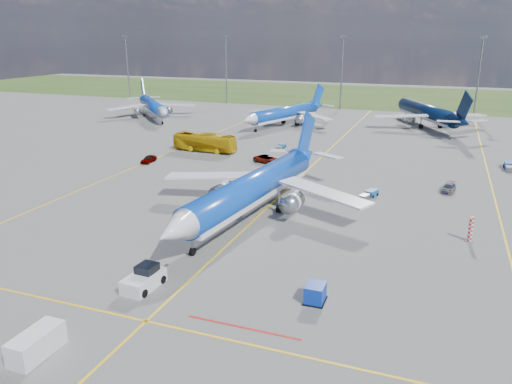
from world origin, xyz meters
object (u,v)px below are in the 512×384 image
(bg_jet_n, at_px, (426,126))
(main_airliner, at_px, (253,215))
(apron_bus, at_px, (205,142))
(baggage_tug_c, at_px, (281,146))
(pushback_tug, at_px, (144,279))
(uld_container, at_px, (315,293))
(service_car_b, at_px, (267,159))
(bg_jet_nnw, at_px, (285,126))
(service_car_c, at_px, (449,188))
(warning_post, at_px, (471,229))
(baggage_tug_e, at_px, (509,166))
(service_van, at_px, (36,344))
(bg_jet_nw, at_px, (154,118))
(service_car_a, at_px, (149,159))
(baggage_tug_w, at_px, (369,195))

(bg_jet_n, distance_m, main_airliner, 80.90)
(apron_bus, height_order, baggage_tug_c, apron_bus)
(pushback_tug, xyz_separation_m, uld_container, (15.89, 3.12, -0.03))
(uld_container, xyz_separation_m, service_car_b, (-20.95, 46.42, -0.10))
(main_airliner, bearing_deg, bg_jet_nnw, 110.61)
(bg_jet_nnw, bearing_deg, service_car_c, -29.61)
(warning_post, xyz_separation_m, main_airliner, (-26.79, -0.72, -1.50))
(bg_jet_n, bearing_deg, baggage_tug_e, 84.21)
(main_airliner, height_order, service_car_b, main_airliner)
(service_car_c, bearing_deg, bg_jet_n, 104.36)
(warning_post, height_order, service_van, warning_post)
(warning_post, distance_m, bg_jet_nw, 105.56)
(bg_jet_nnw, distance_m, baggage_tug_e, 58.32)
(main_airliner, xyz_separation_m, apron_bus, (-22.95, 32.17, 1.86))
(service_car_a, bearing_deg, uld_container, -44.88)
(service_van, relative_size, apron_bus, 0.33)
(service_van, bearing_deg, service_car_b, 93.04)
(warning_post, bearing_deg, bg_jet_n, 96.17)
(uld_container, height_order, baggage_tug_e, uld_container)
(bg_jet_nnw, xyz_separation_m, service_car_c, (40.96, -46.54, 0.62))
(warning_post, distance_m, service_car_c, 19.71)
(warning_post, relative_size, service_van, 0.69)
(uld_container, distance_m, service_car_c, 40.83)
(service_car_b, bearing_deg, baggage_tug_w, -106.78)
(bg_jet_nw, xyz_separation_m, main_airliner, (56.12, -66.04, 0.00))
(warning_post, bearing_deg, main_airliner, -178.46)
(bg_jet_nnw, bearing_deg, apron_bus, -81.39)
(uld_container, height_order, baggage_tug_c, uld_container)
(service_van, distance_m, service_car_a, 59.19)
(bg_jet_nnw, bearing_deg, service_car_a, -85.37)
(warning_post, bearing_deg, baggage_tug_c, 132.28)
(main_airliner, height_order, service_van, main_airliner)
(bg_jet_nw, bearing_deg, uld_container, -93.28)
(service_car_c, bearing_deg, bg_jet_nw, 158.85)
(baggage_tug_e, bearing_deg, pushback_tug, -119.39)
(baggage_tug_w, bearing_deg, warning_post, -23.75)
(service_van, bearing_deg, warning_post, 48.16)
(baggage_tug_w, bearing_deg, bg_jet_nnw, 138.23)
(apron_bus, distance_m, baggage_tug_c, 16.08)
(baggage_tug_e, bearing_deg, warning_post, -99.37)
(bg_jet_nnw, relative_size, main_airliner, 0.85)
(main_airliner, relative_size, apron_bus, 3.19)
(service_car_b, bearing_deg, bg_jet_nnw, 30.05)
(warning_post, height_order, baggage_tug_e, warning_post)
(uld_container, bearing_deg, apron_bus, 124.71)
(bg_jet_nnw, relative_size, baggage_tug_e, 7.25)
(bg_jet_nnw, distance_m, service_car_b, 40.43)
(service_car_a, distance_m, service_car_c, 53.03)
(uld_container, bearing_deg, pushback_tug, -169.46)
(pushback_tug, relative_size, service_car_c, 1.48)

